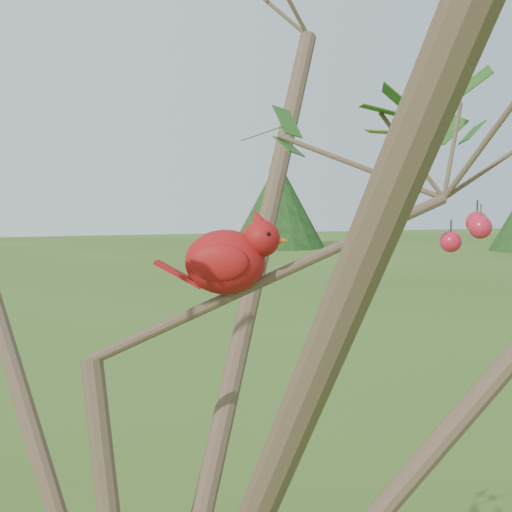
{
  "coord_description": "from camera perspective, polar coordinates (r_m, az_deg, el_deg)",
  "views": [
    {
      "loc": [
        -0.17,
        -1.02,
        2.2
      ],
      "look_at": [
        0.21,
        0.06,
        2.11
      ],
      "focal_mm": 50.0,
      "sensor_mm": 36.0,
      "label": 1
    }
  ],
  "objects": [
    {
      "name": "crabapple_tree",
      "position": [
        1.01,
        -8.21,
        0.08
      ],
      "size": [
        2.35,
        2.05,
        2.95
      ],
      "color": "#493327",
      "rests_on": "ground"
    },
    {
      "name": "cardinal",
      "position": [
        1.15,
        -2.13,
        -0.21
      ],
      "size": [
        0.21,
        0.14,
        0.15
      ],
      "rotation": [
        0.0,
        0.0,
        -0.4
      ],
      "color": "#9E0D15",
      "rests_on": "ground"
    },
    {
      "name": "distant_trees",
      "position": [
        26.03,
        -13.97,
        3.33
      ],
      "size": [
        43.28,
        11.03,
        3.76
      ],
      "color": "#493327",
      "rests_on": "ground"
    }
  ]
}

